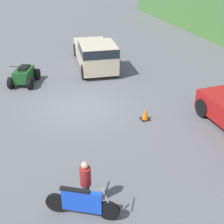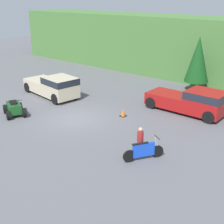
{
  "view_description": "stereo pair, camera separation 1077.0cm",
  "coord_description": "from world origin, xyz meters",
  "px_view_note": "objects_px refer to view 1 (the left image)",
  "views": [
    {
      "loc": [
        13.41,
        -3.11,
        7.2
      ],
      "look_at": [
        2.69,
        0.76,
        0.95
      ],
      "focal_mm": 50.0,
      "sensor_mm": 36.0,
      "label": 1
    },
    {
      "loc": [
        14.68,
        -13.76,
        8.13
      ],
      "look_at": [
        2.69,
        0.76,
        0.95
      ],
      "focal_mm": 50.0,
      "sensor_mm": 36.0,
      "label": 2
    }
  ],
  "objects_px": {
    "rider_person": "(86,182)",
    "traffic_cone": "(145,114)",
    "quad_atv": "(24,75)",
    "pickup_truck_second": "(95,53)",
    "dirt_bike": "(82,203)"
  },
  "relations": [
    {
      "from": "dirt_bike",
      "to": "quad_atv",
      "type": "bearing_deg",
      "value": 124.1
    },
    {
      "from": "rider_person",
      "to": "traffic_cone",
      "type": "bearing_deg",
      "value": 75.65
    },
    {
      "from": "dirt_bike",
      "to": "rider_person",
      "type": "bearing_deg",
      "value": 90.36
    },
    {
      "from": "dirt_bike",
      "to": "rider_person",
      "type": "relative_size",
      "value": 1.22
    },
    {
      "from": "quad_atv",
      "to": "dirt_bike",
      "type": "bearing_deg",
      "value": 27.19
    },
    {
      "from": "quad_atv",
      "to": "traffic_cone",
      "type": "xyz_separation_m",
      "value": [
        6.1,
        4.75,
        -0.24
      ]
    },
    {
      "from": "pickup_truck_second",
      "to": "dirt_bike",
      "type": "bearing_deg",
      "value": -11.19
    },
    {
      "from": "pickup_truck_second",
      "to": "quad_atv",
      "type": "xyz_separation_m",
      "value": [
        1.04,
        -4.59,
        -0.48
      ]
    },
    {
      "from": "pickup_truck_second",
      "to": "dirt_bike",
      "type": "distance_m",
      "value": 12.4
    },
    {
      "from": "dirt_bike",
      "to": "rider_person",
      "type": "xyz_separation_m",
      "value": [
        -0.39,
        0.23,
        0.4
      ]
    },
    {
      "from": "quad_atv",
      "to": "rider_person",
      "type": "xyz_separation_m",
      "value": [
        10.28,
        0.78,
        0.39
      ]
    },
    {
      "from": "quad_atv",
      "to": "traffic_cone",
      "type": "relative_size",
      "value": 4.33
    },
    {
      "from": "rider_person",
      "to": "traffic_cone",
      "type": "height_order",
      "value": "rider_person"
    },
    {
      "from": "pickup_truck_second",
      "to": "quad_atv",
      "type": "distance_m",
      "value": 4.73
    },
    {
      "from": "rider_person",
      "to": "quad_atv",
      "type": "bearing_deg",
      "value": 123.5
    }
  ]
}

